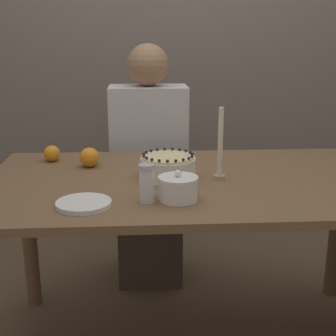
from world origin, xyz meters
name	(u,v)px	position (x,y,z in m)	size (l,w,h in m)	color
wall_behind	(172,37)	(0.00, 1.40, 1.30)	(8.00, 0.05, 2.60)	slate
dining_table	(196,204)	(0.00, 0.00, 0.66)	(1.66, 0.91, 0.77)	brown
cake	(168,167)	(-0.11, 0.02, 0.82)	(0.22, 0.22, 0.10)	white
sugar_bowl	(178,188)	(-0.09, -0.24, 0.82)	(0.14, 0.14, 0.11)	white
sugar_shaker	(147,183)	(-0.20, -0.25, 0.84)	(0.05, 0.05, 0.13)	white
plate_stack	(84,204)	(-0.41, -0.28, 0.78)	(0.18, 0.18, 0.02)	white
candle	(220,151)	(0.09, -0.02, 0.89)	(0.04, 0.04, 0.28)	tan
orange_fruit_0	(52,153)	(-0.61, 0.30, 0.81)	(0.07, 0.07, 0.07)	orange
orange_fruit_1	(89,157)	(-0.44, 0.20, 0.81)	(0.08, 0.08, 0.08)	orange
person_man_blue_shirt	(149,181)	(-0.18, 0.66, 0.56)	(0.40, 0.34, 1.28)	#473D33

